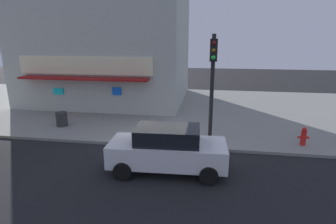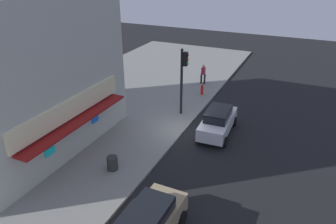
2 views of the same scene
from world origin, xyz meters
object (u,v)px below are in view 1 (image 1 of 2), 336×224
at_px(fire_hydrant, 304,136).
at_px(parked_car_white, 168,149).
at_px(trash_can, 62,119).
at_px(traffic_light, 213,74).

height_order(fire_hydrant, parked_car_white, parked_car_white).
bearing_deg(parked_car_white, trash_can, 148.73).
distance_m(trash_can, parked_car_white, 7.49).
distance_m(fire_hydrant, trash_can, 12.06).
height_order(traffic_light, trash_can, traffic_light).
relative_size(trash_can, parked_car_white, 0.18).
bearing_deg(traffic_light, fire_hydrant, -1.04).
xyz_separation_m(traffic_light, parked_car_white, (-1.53, -3.10, -2.35)).
height_order(trash_can, parked_car_white, parked_car_white).
bearing_deg(fire_hydrant, traffic_light, 178.96).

